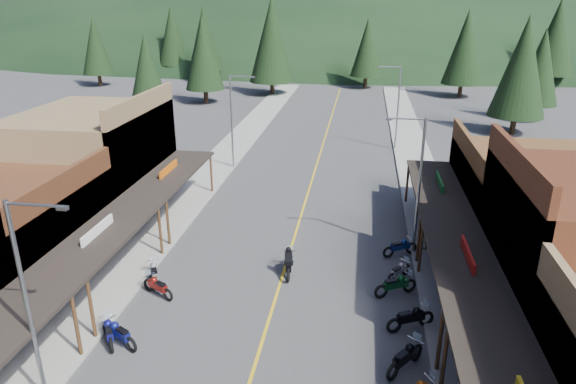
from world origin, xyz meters
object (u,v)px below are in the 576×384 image
at_px(rider_on_bike, 289,263).
at_px(bike_east_7, 405,356).
at_px(pine_1, 204,39).
at_px(pine_11, 522,67).
at_px(pine_3, 367,47).
at_px(pine_4, 465,47).
at_px(bike_east_11, 400,246).
at_px(bike_east_10, 399,270).
at_px(pine_2, 272,40).
at_px(pine_9, 541,67).
at_px(shop_east_3, 524,198).
at_px(streetlight_2, 417,181).
at_px(pine_5, 556,37).
at_px(bike_west_8, 158,286).
at_px(pine_10, 204,54).
at_px(streetlight_3, 397,104).
at_px(streetlight_0, 30,298).
at_px(bike_east_8, 411,317).
at_px(pine_8, 147,68).
at_px(shop_west_2, 6,238).
at_px(bike_east_9, 396,284).
at_px(pine_7, 172,36).
at_px(pine_0, 95,46).
at_px(bike_west_6, 119,332).
at_px(bike_west_9, 154,272).
at_px(bike_west_7, 109,331).
at_px(streetlight_1, 233,118).

bearing_deg(rider_on_bike, bike_east_7, -55.35).
bearing_deg(pine_1, pine_11, -36.03).
distance_m(pine_3, pine_4, 15.25).
xyz_separation_m(bike_east_7, bike_east_11, (0.37, 9.85, -0.05)).
bearing_deg(bike_east_10, bike_east_11, 122.31).
distance_m(pine_2, pine_9, 36.44).
height_order(shop_east_3, rider_on_bike, shop_east_3).
xyz_separation_m(streetlight_2, bike_east_11, (-0.64, -0.44, -3.85)).
height_order(pine_5, pine_9, pine_5).
bearing_deg(pine_9, pine_4, 111.80).
height_order(shop_east_3, bike_west_8, shop_east_3).
bearing_deg(pine_10, pine_4, 15.52).
distance_m(streetlight_3, bike_east_11, 22.77).
relative_size(streetlight_0, pine_3, 0.73).
distance_m(pine_4, bike_east_8, 61.00).
bearing_deg(shop_east_3, streetlight_0, -140.12).
bearing_deg(bike_east_11, streetlight_2, 95.38).
distance_m(bike_east_8, bike_east_10, 4.36).
height_order(pine_5, pine_10, pine_5).
bearing_deg(pine_2, pine_8, -123.69).
height_order(pine_4, bike_east_10, pine_4).
relative_size(shop_west_2, streetlight_2, 1.36).
xyz_separation_m(pine_10, bike_east_7, (23.94, -52.28, -6.13)).
bearing_deg(bike_east_11, bike_east_7, -30.82).
relative_size(pine_8, pine_11, 0.81).
xyz_separation_m(pine_2, bike_east_9, (15.85, -54.74, -7.34)).
distance_m(pine_8, bike_east_9, 46.41).
relative_size(pine_3, pine_4, 0.88).
relative_size(shop_west_2, bike_east_9, 4.81).
bearing_deg(streetlight_0, pine_7, 106.99).
xyz_separation_m(pine_11, bike_west_8, (-25.80, -36.54, -6.59)).
relative_size(shop_west_2, pine_3, 0.99).
xyz_separation_m(pine_3, bike_east_11, (2.31, -58.44, -5.87)).
xyz_separation_m(pine_11, rider_on_bike, (-19.68, -33.46, -6.49)).
bearing_deg(streetlight_0, pine_0, 115.92).
relative_size(shop_west_2, pine_1, 0.87).
bearing_deg(bike_west_8, streetlight_3, 4.70).
height_order(pine_11, bike_east_8, pine_11).
relative_size(shop_east_3, streetlight_0, 1.36).
bearing_deg(pine_3, pine_7, 164.48).
bearing_deg(pine_7, bike_east_7, -64.14).
distance_m(bike_west_6, bike_east_9, 13.11).
distance_m(pine_11, bike_west_9, 44.59).
distance_m(streetlight_0, rider_on_bike, 13.35).
bearing_deg(bike_west_8, pine_10, 42.89).
bearing_deg(bike_west_7, bike_east_8, -19.59).
distance_m(streetlight_1, rider_on_bike, 19.28).
bearing_deg(streetlight_0, bike_east_10, 39.72).
xyz_separation_m(pine_11, bike_east_9, (-14.15, -34.74, -6.54)).
bearing_deg(bike_west_9, bike_west_7, -117.85).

